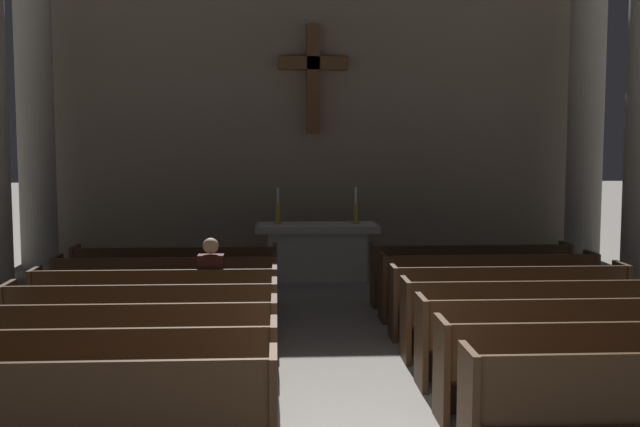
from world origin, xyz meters
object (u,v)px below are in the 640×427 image
(pew_left_row_3, at_px, (126,347))
(pew_right_row_4, at_px, (533,318))
(pew_right_row_2, at_px, (604,368))
(pew_right_row_5, at_px, (508,301))
(pew_right_row_7, at_px, (470,274))
(lone_worshipper, at_px, (212,287))
(pew_left_row_6, at_px, (167,290))
(pew_left_row_1, at_px, (75,416))
(candlestick_right, at_px, (356,212))
(pew_right_row_6, at_px, (488,286))
(pew_right_row_3, at_px, (564,340))
(column_right_fourth, at_px, (586,111))
(pew_left_row_2, at_px, (104,376))
(column_left_fourth, at_px, (35,110))
(candlestick_left, at_px, (278,212))
(pew_left_row_5, at_px, (156,305))
(pew_left_row_7, at_px, (176,277))
(pew_left_row_4, at_px, (142,323))
(altar, at_px, (317,250))

(pew_left_row_3, bearing_deg, pew_right_row_4, 12.60)
(pew_right_row_2, bearing_deg, pew_left_row_3, 167.40)
(pew_right_row_5, height_order, pew_right_row_7, same)
(pew_left_row_3, bearing_deg, lone_worshipper, 71.16)
(pew_right_row_4, bearing_deg, pew_left_row_6, 155.91)
(pew_left_row_1, xyz_separation_m, candlestick_right, (2.93, 8.33, 0.74))
(pew_right_row_5, height_order, pew_right_row_6, same)
(pew_right_row_3, xyz_separation_m, pew_right_row_4, (0.00, 1.00, 0.00))
(pew_left_row_6, relative_size, column_right_fourth, 0.48)
(column_right_fourth, bearing_deg, pew_left_row_1, -129.77)
(pew_left_row_2, height_order, pew_left_row_3, same)
(column_left_fourth, bearing_deg, pew_right_row_5, -33.10)
(pew_left_row_2, xyz_separation_m, candlestick_left, (1.53, 7.33, 0.74))
(pew_left_row_1, distance_m, pew_right_row_7, 7.48)
(pew_left_row_5, xyz_separation_m, pew_right_row_3, (4.47, -2.00, 0.00))
(pew_left_row_1, height_order, lone_worshipper, lone_worshipper)
(column_right_fourth, bearing_deg, pew_right_row_6, -126.82)
(pew_left_row_1, distance_m, pew_right_row_3, 4.90)
(pew_left_row_7, height_order, pew_right_row_3, same)
(pew_right_row_3, bearing_deg, lone_worshipper, 151.66)
(pew_left_row_2, height_order, candlestick_right, candlestick_right)
(pew_right_row_7, height_order, column_left_fourth, column_left_fourth)
(pew_left_row_3, relative_size, pew_left_row_6, 1.00)
(pew_left_row_5, bearing_deg, pew_left_row_4, -90.00)
(pew_left_row_5, relative_size, altar, 1.38)
(pew_right_row_3, xyz_separation_m, altar, (-2.23, 6.33, 0.06))
(pew_right_row_4, distance_m, altar, 5.78)
(pew_right_row_5, distance_m, pew_right_row_6, 1.00)
(pew_right_row_7, bearing_deg, pew_right_row_4, -90.00)
(pew_right_row_6, bearing_deg, candlestick_right, 114.72)
(pew_left_row_3, relative_size, pew_right_row_7, 1.00)
(candlestick_left, bearing_deg, pew_left_row_4, -106.06)
(pew_left_row_2, bearing_deg, pew_left_row_6, 90.00)
(pew_right_row_3, xyz_separation_m, column_left_fourth, (-7.27, 6.74, 2.58))
(pew_left_row_1, distance_m, pew_right_row_4, 5.38)
(pew_right_row_4, height_order, pew_right_row_6, same)
(pew_left_row_3, height_order, pew_right_row_7, same)
(pew_right_row_7, bearing_deg, pew_left_row_5, -155.91)
(pew_left_row_7, bearing_deg, pew_left_row_5, -90.00)
(pew_right_row_3, height_order, pew_right_row_4, same)
(pew_left_row_3, xyz_separation_m, column_left_fourth, (-2.80, 6.74, 2.58))
(candlestick_left, bearing_deg, pew_left_row_5, -109.50)
(pew_right_row_5, relative_size, candlestick_right, 4.61)
(pew_left_row_6, bearing_deg, column_right_fourth, 27.22)
(pew_left_row_6, distance_m, lone_worshipper, 1.21)
(pew_right_row_2, xyz_separation_m, pew_right_row_4, (0.00, 2.00, 0.00))
(pew_left_row_4, xyz_separation_m, pew_right_row_2, (4.47, -2.00, 0.00))
(pew_left_row_1, bearing_deg, candlestick_left, 79.56)
(pew_left_row_7, relative_size, pew_right_row_2, 1.00)
(pew_left_row_3, xyz_separation_m, altar, (2.23, 6.33, 0.06))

